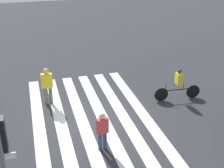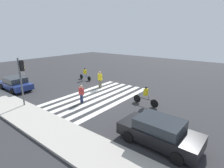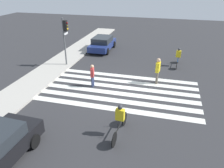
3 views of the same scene
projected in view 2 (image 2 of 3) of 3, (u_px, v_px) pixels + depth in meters
The scene contains 10 objects.
ground_plane at pixel (98, 97), 16.62m from camera, with size 60.00×60.00×0.00m, color #2D2D30.
sidewalk_curb at pixel (37, 121), 11.87m from camera, with size 36.00×2.50×0.14m.
crosswalk_stripes at pixel (98, 96), 16.61m from camera, with size 5.16×10.00×0.01m.
traffic_light at pixel (22, 73), 13.70m from camera, with size 0.60×0.50×3.98m.
pedestrian_adult_yellow_jacket at pixel (81, 93), 14.88m from camera, with size 0.47×0.28×1.58m.
pedestrian_adult_tall_backpack at pixel (100, 79), 18.98m from camera, with size 0.54×0.31×1.86m.
cyclist_near_curb at pixel (146, 95), 14.43m from camera, with size 2.36×0.42×1.64m.
cyclist_mid_street at pixel (85, 73), 22.40m from camera, with size 2.17×0.42×1.57m.
car_parked_dark_suv at pixel (159, 131), 9.30m from camera, with size 4.39×2.18×1.46m.
car_parked_far_curb at pixel (16, 83), 18.42m from camera, with size 4.16×2.02×1.38m.
Camera 2 is at (-10.64, 11.52, 5.76)m, focal length 28.00 mm.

